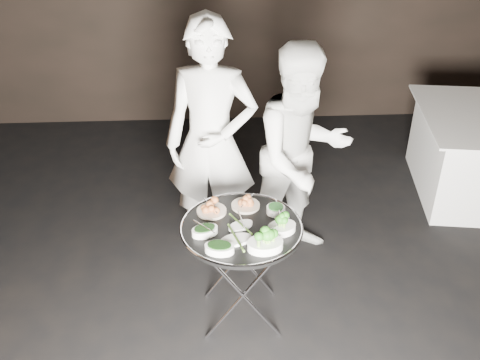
{
  "coord_description": "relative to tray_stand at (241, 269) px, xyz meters",
  "views": [
    {
      "loc": [
        -0.36,
        -2.14,
        2.59
      ],
      "look_at": [
        -0.22,
        0.55,
        0.95
      ],
      "focal_mm": 40.0,
      "sensor_mm": 36.0,
      "label": 1
    }
  ],
  "objects": [
    {
      "name": "tray_stand",
      "position": [
        0.0,
        0.0,
        0.0
      ],
      "size": [
        0.48,
        0.41,
        0.7
      ],
      "rotation": [
        0.0,
        0.0,
        0.09
      ],
      "color": "silver",
      "rests_on": "floor"
    },
    {
      "name": "serving_tray",
      "position": [
        0.0,
        0.0,
        0.32
      ],
      "size": [
        0.73,
        0.73,
        0.04
      ],
      "color": "black",
      "rests_on": "tray_stand"
    },
    {
      "name": "potato_plate_a",
      "position": [
        -0.17,
        0.16,
        0.36
      ],
      "size": [
        0.18,
        0.18,
        0.07
      ],
      "rotation": [
        0.0,
        0.0,
        0.08
      ],
      "color": "beige",
      "rests_on": "serving_tray"
    },
    {
      "name": "potato_plate_b",
      "position": [
        0.04,
        0.21,
        0.35
      ],
      "size": [
        0.18,
        0.18,
        0.06
      ],
      "rotation": [
        0.0,
        0.0,
        0.0
      ],
      "color": "beige",
      "rests_on": "serving_tray"
    },
    {
      "name": "greens_bowl",
      "position": [
        0.22,
        0.13,
        0.36
      ],
      "size": [
        0.12,
        0.12,
        0.07
      ],
      "rotation": [
        0.0,
        0.0,
        0.36
      ],
      "color": "white",
      "rests_on": "serving_tray"
    },
    {
      "name": "asparagus_plate_a",
      "position": [
        -0.01,
        -0.0,
        0.34
      ],
      "size": [
        0.18,
        0.16,
        0.03
      ],
      "rotation": [
        0.0,
        0.0,
        0.52
      ],
      "color": "white",
      "rests_on": "serving_tray"
    },
    {
      "name": "asparagus_plate_b",
      "position": [
        -0.04,
        -0.14,
        0.34
      ],
      "size": [
        0.21,
        0.15,
        0.04
      ],
      "rotation": [
        0.0,
        0.0,
        0.29
      ],
      "color": "white",
      "rests_on": "serving_tray"
    },
    {
      "name": "spinach_bowl_a",
      "position": [
        -0.21,
        -0.06,
        0.36
      ],
      "size": [
        0.18,
        0.15,
        0.06
      ],
      "rotation": [
        0.0,
        0.0,
        0.36
      ],
      "color": "white",
      "rests_on": "serving_tray"
    },
    {
      "name": "spinach_bowl_b",
      "position": [
        -0.13,
        -0.23,
        0.36
      ],
      "size": [
        0.18,
        0.13,
        0.07
      ],
      "rotation": [
        0.0,
        0.0,
        -0.18
      ],
      "color": "white",
      "rests_on": "serving_tray"
    },
    {
      "name": "broccoli_bowl_a",
      "position": [
        0.23,
        -0.06,
        0.36
      ],
      "size": [
        0.21,
        0.18,
        0.07
      ],
      "rotation": [
        0.0,
        0.0,
        0.39
      ],
      "color": "white",
      "rests_on": "serving_tray"
    },
    {
      "name": "broccoli_bowl_b",
      "position": [
        0.12,
        -0.22,
        0.36
      ],
      "size": [
        0.22,
        0.17,
        0.08
      ],
      "rotation": [
        0.0,
        0.0,
        0.11
      ],
      "color": "white",
      "rests_on": "serving_tray"
    },
    {
      "name": "serving_utensils",
      "position": [
        0.02,
        0.07,
        0.37
      ],
      "size": [
        0.57,
        0.4,
        0.01
      ],
      "color": "silver",
      "rests_on": "serving_tray"
    },
    {
      "name": "waiter_left",
      "position": [
        -0.17,
        0.76,
        0.49
      ],
      "size": [
        0.71,
        0.53,
        1.77
      ],
      "primitive_type": "imported",
      "rotation": [
        0.0,
        0.0,
        -0.17
      ],
      "color": "white",
      "rests_on": "floor"
    },
    {
      "name": "waiter_right",
      "position": [
        0.45,
        0.68,
        0.41
      ],
      "size": [
        0.96,
        0.86,
        1.61
      ],
      "primitive_type": "imported",
      "rotation": [
        0.0,
        0.0,
        0.39
      ],
      "color": "white",
      "rests_on": "floor"
    }
  ]
}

